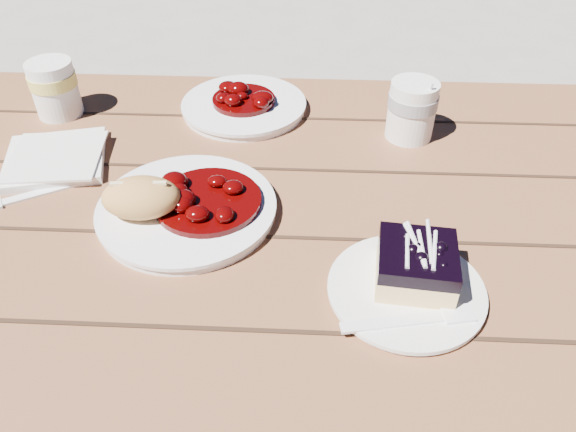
{
  "coord_description": "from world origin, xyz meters",
  "views": [
    {
      "loc": [
        0.27,
        -0.65,
        1.26
      ],
      "look_at": [
        0.25,
        -0.11,
        0.81
      ],
      "focal_mm": 35.0,
      "sensor_mm": 36.0,
      "label": 1
    }
  ],
  "objects_px": {
    "main_plate": "(187,210)",
    "second_plate": "(244,107)",
    "bread_roll": "(141,198)",
    "picnic_table": "(143,273)",
    "dessert_plate": "(406,291)",
    "blueberry_cake": "(416,264)",
    "coffee_cup": "(412,110)",
    "second_cup": "(55,89)"
  },
  "relations": [
    {
      "from": "dessert_plate",
      "to": "blueberry_cake",
      "type": "relative_size",
      "value": 1.83
    },
    {
      "from": "picnic_table",
      "to": "blueberry_cake",
      "type": "height_order",
      "value": "blueberry_cake"
    },
    {
      "from": "dessert_plate",
      "to": "second_cup",
      "type": "distance_m",
      "value": 0.71
    },
    {
      "from": "picnic_table",
      "to": "second_cup",
      "type": "relative_size",
      "value": 20.3
    },
    {
      "from": "picnic_table",
      "to": "bread_roll",
      "type": "relative_size",
      "value": 18.73
    },
    {
      "from": "blueberry_cake",
      "to": "coffee_cup",
      "type": "relative_size",
      "value": 1.03
    },
    {
      "from": "picnic_table",
      "to": "second_plate",
      "type": "distance_m",
      "value": 0.35
    },
    {
      "from": "dessert_plate",
      "to": "coffee_cup",
      "type": "height_order",
      "value": "coffee_cup"
    },
    {
      "from": "picnic_table",
      "to": "coffee_cup",
      "type": "bearing_deg",
      "value": 23.54
    },
    {
      "from": "dessert_plate",
      "to": "blueberry_cake",
      "type": "bearing_deg",
      "value": 56.31
    },
    {
      "from": "blueberry_cake",
      "to": "coffee_cup",
      "type": "height_order",
      "value": "coffee_cup"
    },
    {
      "from": "blueberry_cake",
      "to": "main_plate",
      "type": "bearing_deg",
      "value": 163.8
    },
    {
      "from": "main_plate",
      "to": "second_plate",
      "type": "xyz_separation_m",
      "value": [
        0.05,
        0.3,
        0.0
      ]
    },
    {
      "from": "blueberry_cake",
      "to": "bread_roll",
      "type": "bearing_deg",
      "value": 169.84
    },
    {
      "from": "coffee_cup",
      "to": "second_plate",
      "type": "bearing_deg",
      "value": 165.72
    },
    {
      "from": "picnic_table",
      "to": "coffee_cup",
      "type": "relative_size",
      "value": 20.3
    },
    {
      "from": "dessert_plate",
      "to": "bread_roll",
      "type": "bearing_deg",
      "value": 161.28
    },
    {
      "from": "blueberry_cake",
      "to": "second_plate",
      "type": "bearing_deg",
      "value": 126.86
    },
    {
      "from": "bread_roll",
      "to": "picnic_table",
      "type": "bearing_deg",
      "value": 129.03
    },
    {
      "from": "second_plate",
      "to": "bread_roll",
      "type": "bearing_deg",
      "value": -107.74
    },
    {
      "from": "dessert_plate",
      "to": "coffee_cup",
      "type": "bearing_deg",
      "value": 83.03
    },
    {
      "from": "blueberry_cake",
      "to": "second_plate",
      "type": "relative_size",
      "value": 0.46
    },
    {
      "from": "coffee_cup",
      "to": "main_plate",
      "type": "bearing_deg",
      "value": -145.97
    },
    {
      "from": "main_plate",
      "to": "second_cup",
      "type": "distance_m",
      "value": 0.4
    },
    {
      "from": "second_plate",
      "to": "second_cup",
      "type": "distance_m",
      "value": 0.33
    },
    {
      "from": "coffee_cup",
      "to": "picnic_table",
      "type": "bearing_deg",
      "value": -156.46
    },
    {
      "from": "picnic_table",
      "to": "second_plate",
      "type": "bearing_deg",
      "value": 60.64
    },
    {
      "from": "second_plate",
      "to": "blueberry_cake",
      "type": "bearing_deg",
      "value": -59.02
    },
    {
      "from": "coffee_cup",
      "to": "second_cup",
      "type": "relative_size",
      "value": 1.0
    },
    {
      "from": "second_cup",
      "to": "bread_roll",
      "type": "bearing_deg",
      "value": -52.33
    },
    {
      "from": "main_plate",
      "to": "second_plate",
      "type": "height_order",
      "value": "same"
    },
    {
      "from": "blueberry_cake",
      "to": "second_cup",
      "type": "xyz_separation_m",
      "value": [
        -0.59,
        0.4,
        0.01
      ]
    },
    {
      "from": "main_plate",
      "to": "dessert_plate",
      "type": "relative_size",
      "value": 1.34
    },
    {
      "from": "second_cup",
      "to": "main_plate",
      "type": "bearing_deg",
      "value": -44.21
    },
    {
      "from": "main_plate",
      "to": "dessert_plate",
      "type": "height_order",
      "value": "main_plate"
    },
    {
      "from": "main_plate",
      "to": "second_plate",
      "type": "bearing_deg",
      "value": 80.97
    },
    {
      "from": "bread_roll",
      "to": "second_cup",
      "type": "relative_size",
      "value": 1.08
    },
    {
      "from": "bread_roll",
      "to": "second_plate",
      "type": "xyz_separation_m",
      "value": [
        0.1,
        0.32,
        -0.04
      ]
    },
    {
      "from": "second_cup",
      "to": "dessert_plate",
      "type": "bearing_deg",
      "value": -35.65
    },
    {
      "from": "coffee_cup",
      "to": "second_plate",
      "type": "height_order",
      "value": "coffee_cup"
    },
    {
      "from": "blueberry_cake",
      "to": "coffee_cup",
      "type": "bearing_deg",
      "value": 90.23
    },
    {
      "from": "main_plate",
      "to": "coffee_cup",
      "type": "height_order",
      "value": "coffee_cup"
    }
  ]
}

